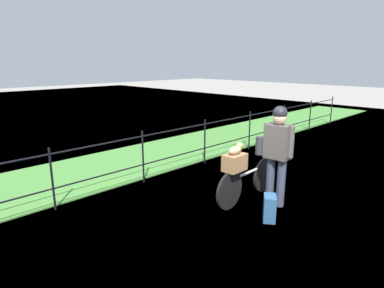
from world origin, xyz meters
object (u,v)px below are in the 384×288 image
bicycle_main (247,181)px  mooring_bollard (259,146)px  terrier_dog (236,149)px  cyclist_person (278,147)px  wooden_crate (235,162)px  backpack_on_paving (270,208)px

bicycle_main → mooring_bollard: (2.60, 1.48, -0.10)m
terrier_dog → bicycle_main: bearing=1.9°
bicycle_main → cyclist_person: size_ratio=1.01×
wooden_crate → backpack_on_paving: (0.01, -0.69, -0.58)m
backpack_on_paving → mooring_bollard: 3.69m
cyclist_person → backpack_on_paving: (-0.57, -0.26, -0.80)m
terrier_dog → mooring_bollard: 3.40m
backpack_on_paving → mooring_bollard: bearing=1.3°
backpack_on_paving → mooring_bollard: mooring_bollard is taller
cyclist_person → mooring_bollard: cyclist_person is taller
backpack_on_paving → mooring_bollard: (2.98, 2.18, 0.04)m
terrier_dog → cyclist_person: bearing=-38.2°
wooden_crate → backpack_on_paving: wooden_crate is taller
backpack_on_paving → wooden_crate: bearing=55.5°
mooring_bollard → wooden_crate: bearing=-153.4°
cyclist_person → mooring_bollard: bearing=38.6°
cyclist_person → mooring_bollard: size_ratio=3.56×
terrier_dog → cyclist_person: cyclist_person is taller
wooden_crate → bicycle_main: bearing=1.9°
wooden_crate → terrier_dog: size_ratio=1.22×
cyclist_person → terrier_dog: bearing=141.8°
wooden_crate → cyclist_person: 0.75m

